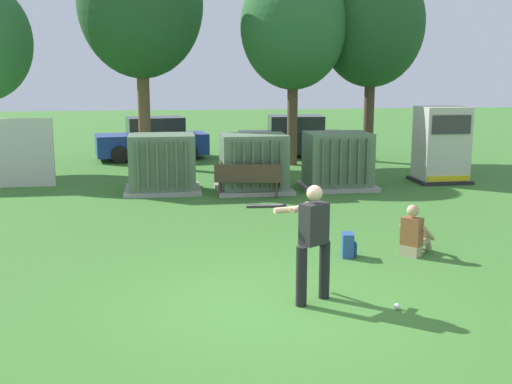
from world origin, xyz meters
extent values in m
plane|color=#3D752D|center=(0.00, 0.00, 0.00)|extent=(96.00, 96.00, 0.00)
cube|color=#9E9B93|center=(-1.60, 9.10, 0.06)|extent=(2.10, 1.70, 0.12)
cube|color=#607A5B|center=(-1.60, 9.10, 0.87)|extent=(1.80, 1.40, 1.50)
cube|color=#52684E|center=(-2.24, 8.34, 0.87)|extent=(0.06, 0.12, 1.27)
cube|color=#52684E|center=(-1.99, 8.34, 0.87)|extent=(0.06, 0.12, 1.27)
cube|color=#52684E|center=(-1.73, 8.34, 0.87)|extent=(0.06, 0.12, 1.27)
cube|color=#52684E|center=(-1.48, 8.34, 0.87)|extent=(0.06, 0.12, 1.27)
cube|color=#52684E|center=(-1.22, 8.34, 0.87)|extent=(0.06, 0.12, 1.27)
cube|color=#52684E|center=(-0.97, 8.34, 0.87)|extent=(0.06, 0.12, 1.27)
cube|color=#9E9B93|center=(0.94, 8.79, 0.06)|extent=(2.10, 1.70, 0.12)
cube|color=#607A5B|center=(0.94, 8.79, 0.87)|extent=(1.80, 1.40, 1.50)
cube|color=#52684E|center=(0.30, 8.03, 0.87)|extent=(0.06, 0.12, 1.27)
cube|color=#52684E|center=(0.56, 8.03, 0.87)|extent=(0.06, 0.12, 1.27)
cube|color=#52684E|center=(0.81, 8.03, 0.87)|extent=(0.06, 0.12, 1.27)
cube|color=#52684E|center=(1.07, 8.03, 0.87)|extent=(0.06, 0.12, 1.27)
cube|color=#52684E|center=(1.32, 8.03, 0.87)|extent=(0.06, 0.12, 1.27)
cube|color=#52684E|center=(1.58, 8.03, 0.87)|extent=(0.06, 0.12, 1.27)
cube|color=#9E9B93|center=(3.40, 8.92, 0.06)|extent=(2.10, 1.70, 0.12)
cube|color=#607A5B|center=(3.40, 8.92, 0.87)|extent=(1.80, 1.40, 1.50)
cube|color=#52684E|center=(2.77, 8.16, 0.87)|extent=(0.06, 0.12, 1.27)
cube|color=#52684E|center=(3.02, 8.16, 0.87)|extent=(0.06, 0.12, 1.27)
cube|color=#52684E|center=(3.28, 8.16, 0.87)|extent=(0.06, 0.12, 1.27)
cube|color=#52684E|center=(3.53, 8.16, 0.87)|extent=(0.06, 0.12, 1.27)
cube|color=#52684E|center=(3.79, 8.16, 0.87)|extent=(0.06, 0.12, 1.27)
cube|color=#52684E|center=(4.04, 8.16, 0.87)|extent=(0.06, 0.12, 1.27)
cube|color=#262626|center=(6.82, 9.50, 0.05)|extent=(1.60, 1.40, 0.10)
cube|color=beige|center=(6.82, 9.50, 1.20)|extent=(1.40, 1.20, 2.20)
cube|color=#383838|center=(6.82, 8.88, 1.81)|extent=(1.19, 0.04, 0.55)
cube|color=yellow|center=(6.82, 8.88, 0.20)|extent=(1.33, 0.04, 0.16)
cube|color=#4C3828|center=(0.68, 8.00, 0.45)|extent=(1.84, 0.74, 0.05)
cube|color=#4C3828|center=(0.65, 7.82, 0.70)|extent=(1.77, 0.38, 0.44)
cylinder|color=#4C3828|center=(-0.04, 8.28, 0.21)|extent=(0.06, 0.06, 0.42)
cylinder|color=#4C3828|center=(1.46, 7.99, 0.21)|extent=(0.06, 0.06, 0.42)
cylinder|color=#4C3828|center=(-0.10, 8.01, 0.21)|extent=(0.06, 0.06, 0.42)
cylinder|color=#4C3828|center=(1.41, 7.72, 0.21)|extent=(0.06, 0.06, 0.42)
cylinder|color=black|center=(0.35, -0.07, 0.44)|extent=(0.16, 0.16, 0.88)
cylinder|color=black|center=(0.75, 0.19, 0.44)|extent=(0.16, 0.16, 0.88)
cube|color=#262628|center=(0.55, 0.06, 1.18)|extent=(0.47, 0.42, 0.60)
sphere|color=#DBAD89|center=(0.55, 0.06, 1.62)|extent=(0.23, 0.23, 0.23)
cylinder|color=#DBAD89|center=(0.27, 0.33, 1.34)|extent=(0.55, 0.21, 0.09)
cylinder|color=#DBAD89|center=(0.42, 0.42, 1.34)|extent=(0.40, 0.48, 0.09)
cylinder|color=black|center=(-0.02, 0.95, 1.27)|extent=(0.51, 0.75, 0.21)
sphere|color=black|center=(0.21, 0.59, 1.34)|extent=(0.08, 0.08, 0.08)
sphere|color=white|center=(1.67, -0.42, 0.04)|extent=(0.09, 0.09, 0.09)
cube|color=tan|center=(2.88, 2.08, 0.10)|extent=(0.40, 0.41, 0.20)
cube|color=brown|center=(2.88, 2.08, 0.46)|extent=(0.40, 0.42, 0.52)
sphere|color=tan|center=(2.88, 2.08, 0.85)|extent=(0.22, 0.22, 0.22)
cylinder|color=tan|center=(2.99, 2.30, 0.22)|extent=(0.43, 0.39, 0.13)
cylinder|color=tan|center=(3.16, 2.45, 0.23)|extent=(0.30, 0.28, 0.46)
cylinder|color=tan|center=(3.12, 2.15, 0.22)|extent=(0.43, 0.39, 0.13)
cylinder|color=tan|center=(3.29, 2.30, 0.23)|extent=(0.30, 0.28, 0.46)
cylinder|color=tan|center=(2.90, 2.40, 0.42)|extent=(0.37, 0.33, 0.32)
cylinder|color=tan|center=(3.20, 2.05, 0.42)|extent=(0.37, 0.33, 0.32)
cube|color=#264C8C|center=(1.71, 2.20, 0.22)|extent=(0.25, 0.35, 0.44)
cube|color=navy|center=(1.84, 2.18, 0.15)|extent=(0.10, 0.23, 0.22)
cylinder|color=brown|center=(-2.19, 14.10, 1.74)|extent=(0.43, 0.43, 3.48)
ellipsoid|color=#235128|center=(-2.19, 14.10, 5.64)|extent=(4.28, 4.28, 5.08)
cylinder|color=brown|center=(3.06, 13.73, 1.51)|extent=(0.37, 0.37, 3.03)
ellipsoid|color=#2D6633|center=(3.06, 13.73, 4.91)|extent=(3.72, 3.72, 4.42)
cylinder|color=#4C3828|center=(6.08, 14.21, 1.55)|extent=(0.38, 0.38, 3.10)
ellipsoid|color=#235128|center=(6.08, 14.21, 5.03)|extent=(3.82, 3.82, 4.54)
cube|color=navy|center=(-2.00, 16.02, 0.58)|extent=(4.41, 2.31, 0.80)
cube|color=#262B33|center=(-1.85, 16.04, 1.30)|extent=(2.31, 1.86, 0.64)
cylinder|color=black|center=(-3.16, 14.98, 0.32)|extent=(0.67, 0.31, 0.64)
cylinder|color=black|center=(-3.41, 16.66, 0.32)|extent=(0.67, 0.31, 0.64)
cylinder|color=black|center=(-0.58, 15.37, 0.32)|extent=(0.67, 0.31, 0.64)
cylinder|color=black|center=(-0.84, 17.05, 0.32)|extent=(0.67, 0.31, 0.64)
cube|color=black|center=(3.54, 16.06, 0.58)|extent=(4.31, 1.99, 0.80)
cube|color=#262B33|center=(3.69, 16.05, 1.30)|extent=(2.20, 1.70, 0.64)
cylinder|color=black|center=(2.18, 15.30, 0.32)|extent=(0.65, 0.26, 0.64)
cylinder|color=black|center=(2.30, 17.00, 0.32)|extent=(0.65, 0.26, 0.64)
cylinder|color=black|center=(4.78, 15.12, 0.32)|extent=(0.65, 0.26, 0.64)
cylinder|color=black|center=(4.90, 16.82, 0.32)|extent=(0.65, 0.26, 0.64)
camera|label=1|loc=(-1.56, -8.47, 3.32)|focal=44.04mm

